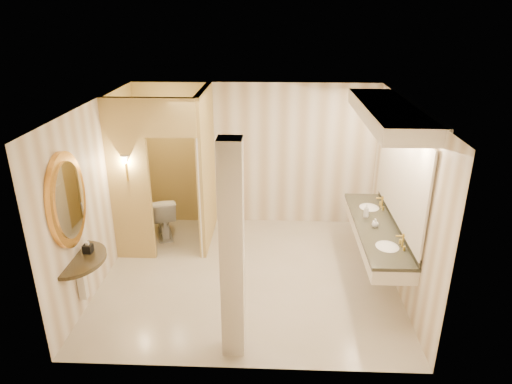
# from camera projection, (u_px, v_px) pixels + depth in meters

# --- Properties ---
(floor) EXTENTS (4.50, 4.50, 0.00)m
(floor) POSITION_uv_depth(u_px,v_px,m) (249.00, 275.00, 7.21)
(floor) COLOR beige
(floor) RESTS_ON ground
(ceiling) EXTENTS (4.50, 4.50, 0.00)m
(ceiling) POSITION_uv_depth(u_px,v_px,m) (248.00, 105.00, 6.19)
(ceiling) COLOR white
(ceiling) RESTS_ON wall_back
(wall_back) EXTENTS (4.50, 0.02, 2.70)m
(wall_back) POSITION_uv_depth(u_px,v_px,m) (254.00, 155.00, 8.55)
(wall_back) COLOR white
(wall_back) RESTS_ON floor
(wall_front) EXTENTS (4.50, 0.02, 2.70)m
(wall_front) POSITION_uv_depth(u_px,v_px,m) (238.00, 269.00, 4.85)
(wall_front) COLOR white
(wall_front) RESTS_ON floor
(wall_left) EXTENTS (0.02, 4.00, 2.70)m
(wall_left) POSITION_uv_depth(u_px,v_px,m) (98.00, 194.00, 6.79)
(wall_left) COLOR white
(wall_left) RESTS_ON floor
(wall_right) EXTENTS (0.02, 4.00, 2.70)m
(wall_right) POSITION_uv_depth(u_px,v_px,m) (403.00, 199.00, 6.62)
(wall_right) COLOR white
(wall_right) RESTS_ON floor
(toilet_closet) EXTENTS (1.50, 1.55, 2.70)m
(toilet_closet) POSITION_uv_depth(u_px,v_px,m) (185.00, 171.00, 7.63)
(toilet_closet) COLOR #E1C975
(toilet_closet) RESTS_ON floor
(wall_sconce) EXTENTS (0.14, 0.14, 0.42)m
(wall_sconce) POSITION_uv_depth(u_px,v_px,m) (125.00, 161.00, 7.03)
(wall_sconce) COLOR gold
(wall_sconce) RESTS_ON toilet_closet
(vanity) EXTENTS (0.75, 2.64, 2.09)m
(vanity) POSITION_uv_depth(u_px,v_px,m) (385.00, 178.00, 6.61)
(vanity) COLOR white
(vanity) RESTS_ON floor
(console_shelf) EXTENTS (0.96, 0.96, 1.93)m
(console_shelf) POSITION_uv_depth(u_px,v_px,m) (71.00, 226.00, 5.82)
(console_shelf) COLOR black
(console_shelf) RESTS_ON floor
(pillar) EXTENTS (0.27, 0.27, 2.70)m
(pillar) POSITION_uv_depth(u_px,v_px,m) (232.00, 253.00, 5.16)
(pillar) COLOR white
(pillar) RESTS_ON floor
(tissue_box) EXTENTS (0.12, 0.12, 0.11)m
(tissue_box) POSITION_uv_depth(u_px,v_px,m) (88.00, 249.00, 6.11)
(tissue_box) COLOR black
(tissue_box) RESTS_ON console_shelf
(toilet) EXTENTS (0.66, 0.87, 0.79)m
(toilet) POSITION_uv_depth(u_px,v_px,m) (163.00, 216.00, 8.32)
(toilet) COLOR white
(toilet) RESTS_ON floor
(soap_bottle_a) EXTENTS (0.07, 0.07, 0.13)m
(soap_bottle_a) POSITION_uv_depth(u_px,v_px,m) (375.00, 223.00, 6.82)
(soap_bottle_a) COLOR beige
(soap_bottle_a) RESTS_ON vanity
(soap_bottle_b) EXTENTS (0.12, 0.12, 0.13)m
(soap_bottle_b) POSITION_uv_depth(u_px,v_px,m) (375.00, 223.00, 6.81)
(soap_bottle_b) COLOR silver
(soap_bottle_b) RESTS_ON vanity
(soap_bottle_c) EXTENTS (0.10, 0.11, 0.22)m
(soap_bottle_c) POSITION_uv_depth(u_px,v_px,m) (366.00, 211.00, 7.11)
(soap_bottle_c) COLOR #C6B28C
(soap_bottle_c) RESTS_ON vanity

